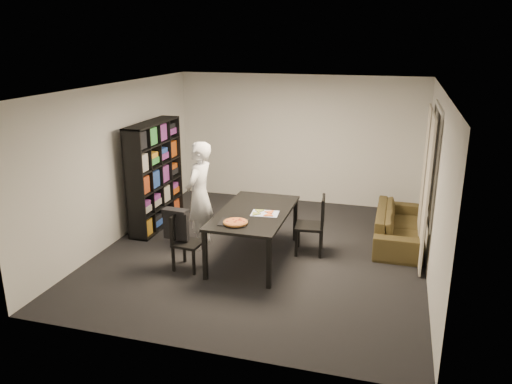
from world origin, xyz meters
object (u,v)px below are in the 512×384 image
(chair_left, at_px, (183,238))
(person, at_px, (199,195))
(bookshelf, at_px, (155,175))
(pepperoni_pizza, at_px, (236,222))
(sofa, at_px, (399,226))
(chair_right, at_px, (316,221))
(baking_tray, at_px, (233,222))
(dining_table, at_px, (254,215))

(chair_left, bearing_deg, person, 9.51)
(bookshelf, bearing_deg, pepperoni_pizza, -36.15)
(person, distance_m, sofa, 3.36)
(chair_right, height_order, baking_tray, chair_right)
(bookshelf, relative_size, sofa, 0.98)
(bookshelf, distance_m, pepperoni_pizza, 2.47)
(chair_right, height_order, person, person)
(chair_left, relative_size, chair_right, 0.89)
(chair_left, distance_m, pepperoni_pizza, 0.87)
(pepperoni_pizza, relative_size, sofa, 0.18)
(chair_right, relative_size, sofa, 0.49)
(dining_table, distance_m, pepperoni_pizza, 0.61)
(baking_tray, xyz_separation_m, pepperoni_pizza, (0.04, -0.04, 0.02))
(chair_right, xyz_separation_m, person, (-1.85, -0.24, 0.34))
(baking_tray, bearing_deg, pepperoni_pizza, -41.80)
(bookshelf, distance_m, chair_left, 1.94)
(dining_table, relative_size, chair_right, 1.97)
(baking_tray, bearing_deg, chair_right, 44.73)
(chair_right, relative_size, pepperoni_pizza, 2.69)
(person, height_order, pepperoni_pizza, person)
(person, bearing_deg, pepperoni_pizza, 51.42)
(chair_left, bearing_deg, bookshelf, 43.50)
(sofa, bearing_deg, dining_table, 121.37)
(dining_table, distance_m, chair_right, 1.00)
(chair_right, distance_m, baking_tray, 1.45)
(bookshelf, xyz_separation_m, person, (1.11, -0.64, -0.08))
(chair_right, bearing_deg, bookshelf, -104.02)
(baking_tray, relative_size, pepperoni_pizza, 1.14)
(person, height_order, baking_tray, person)
(dining_table, distance_m, baking_tray, 0.57)
(baking_tray, distance_m, sofa, 2.99)
(dining_table, relative_size, sofa, 0.96)
(dining_table, height_order, sofa, dining_table)
(baking_tray, relative_size, sofa, 0.21)
(chair_left, relative_size, sofa, 0.44)
(dining_table, height_order, baking_tray, baking_tray)
(bookshelf, distance_m, dining_table, 2.27)
(chair_right, bearing_deg, baking_tray, -51.50)
(bookshelf, relative_size, person, 1.09)
(chair_left, bearing_deg, sofa, -53.16)
(dining_table, distance_m, chair_left, 1.12)
(bookshelf, relative_size, pepperoni_pizza, 5.43)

